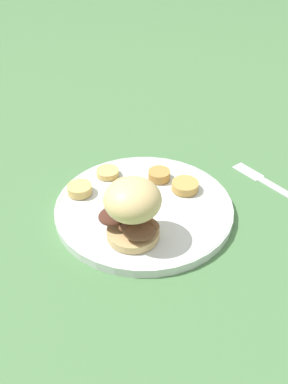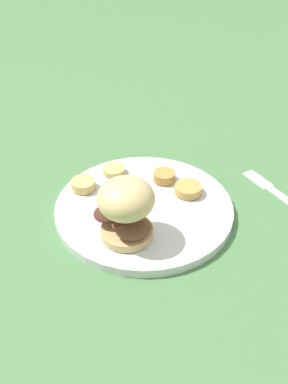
{
  "view_description": "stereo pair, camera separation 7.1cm",
  "coord_description": "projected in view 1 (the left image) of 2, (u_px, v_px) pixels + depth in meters",
  "views": [
    {
      "loc": [
        0.57,
        -0.06,
        0.47
      ],
      "look_at": [
        0.0,
        0.0,
        0.04
      ],
      "focal_mm": 42.0,
      "sensor_mm": 36.0,
      "label": 1
    },
    {
      "loc": [
        0.57,
        0.01,
        0.47
      ],
      "look_at": [
        0.0,
        0.0,
        0.04
      ],
      "focal_mm": 42.0,
      "sensor_mm": 36.0,
      "label": 2
    }
  ],
  "objects": [
    {
      "name": "dinner_plate",
      "position": [
        144.0,
        208.0,
        0.73
      ],
      "size": [
        0.29,
        0.29,
        0.02
      ],
      "color": "silver",
      "rests_on": "ground_plane"
    },
    {
      "name": "sandwich",
      "position": [
        132.0,
        209.0,
        0.64
      ],
      "size": [
        0.09,
        0.1,
        0.1
      ],
      "color": "tan",
      "rests_on": "dinner_plate"
    },
    {
      "name": "ground_plane",
      "position": [
        144.0,
        212.0,
        0.74
      ],
      "size": [
        4.0,
        4.0,
        0.0
      ],
      "primitive_type": "plane",
      "color": "#4C7A47"
    },
    {
      "name": "potato_round_1",
      "position": [
        185.0,
        186.0,
        0.76
      ],
      "size": [
        0.05,
        0.05,
        0.01
      ],
      "primitive_type": "cylinder",
      "color": "tan",
      "rests_on": "dinner_plate"
    },
    {
      "name": "potato_round_4",
      "position": [
        127.0,
        188.0,
        0.75
      ],
      "size": [
        0.05,
        0.05,
        0.01
      ],
      "primitive_type": "cylinder",
      "color": "tan",
      "rests_on": "dinner_plate"
    },
    {
      "name": "fork",
      "position": [
        270.0,
        184.0,
        0.8
      ],
      "size": [
        0.15,
        0.11,
        0.0
      ],
      "color": "silver",
      "rests_on": "ground_plane"
    },
    {
      "name": "potato_round_2",
      "position": [
        108.0,
        172.0,
        0.79
      ],
      "size": [
        0.04,
        0.04,
        0.01
      ],
      "primitive_type": "cylinder",
      "color": "#DBB766",
      "rests_on": "dinner_plate"
    },
    {
      "name": "potato_round_3",
      "position": [
        159.0,
        175.0,
        0.78
      ],
      "size": [
        0.04,
        0.04,
        0.02
      ],
      "primitive_type": "cylinder",
      "color": "#BC8942",
      "rests_on": "dinner_plate"
    },
    {
      "name": "potato_round_0",
      "position": [
        80.0,
        189.0,
        0.75
      ],
      "size": [
        0.04,
        0.04,
        0.02
      ],
      "primitive_type": "cylinder",
      "color": "#DBB766",
      "rests_on": "dinner_plate"
    }
  ]
}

